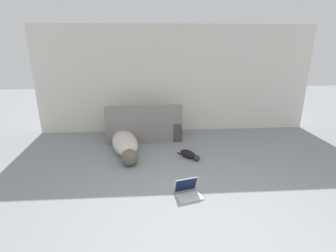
{
  "coord_description": "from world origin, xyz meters",
  "views": [
    {
      "loc": [
        -0.61,
        -2.34,
        2.2
      ],
      "look_at": [
        -0.31,
        2.01,
        0.74
      ],
      "focal_mm": 28.0,
      "sensor_mm": 36.0,
      "label": 1
    }
  ],
  "objects_px": {
    "couch": "(144,127)",
    "cat": "(189,154)",
    "dog": "(125,144)",
    "laptop_open": "(187,190)"
  },
  "relations": [
    {
      "from": "couch",
      "to": "laptop_open",
      "type": "relative_size",
      "value": 3.96
    },
    {
      "from": "cat",
      "to": "laptop_open",
      "type": "relative_size",
      "value": 1.1
    },
    {
      "from": "couch",
      "to": "cat",
      "type": "relative_size",
      "value": 3.62
    },
    {
      "from": "dog",
      "to": "couch",
      "type": "bearing_deg",
      "value": 143.04
    },
    {
      "from": "cat",
      "to": "couch",
      "type": "bearing_deg",
      "value": 177.35
    },
    {
      "from": "cat",
      "to": "laptop_open",
      "type": "distance_m",
      "value": 1.26
    },
    {
      "from": "couch",
      "to": "dog",
      "type": "relative_size",
      "value": 0.96
    },
    {
      "from": "couch",
      "to": "cat",
      "type": "xyz_separation_m",
      "value": [
        0.89,
        -1.14,
        -0.21
      ]
    },
    {
      "from": "cat",
      "to": "dog",
      "type": "bearing_deg",
      "value": -146.44
    },
    {
      "from": "couch",
      "to": "dog",
      "type": "bearing_deg",
      "value": 62.46
    }
  ]
}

